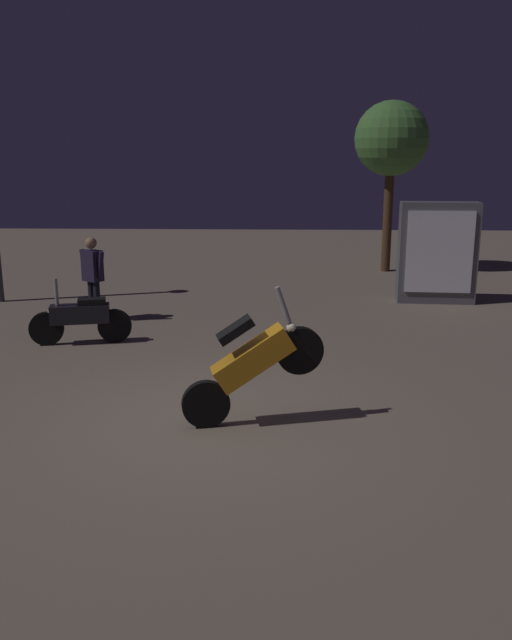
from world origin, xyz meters
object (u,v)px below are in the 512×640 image
Objects in this scene: person_rider_beside at (93,272)px; kiosk_billboard at (437,253)px; motorcycle_black_parked_left at (81,318)px; motorcycle_orange_foreground at (252,363)px.

kiosk_billboard reaches higher than person_rider_beside.
kiosk_billboard is at bearing -164.60° from motorcycle_black_parked_left.
person_rider_beside is (-0.19, 1.53, 0.50)m from motorcycle_black_parked_left.
person_rider_beside reaches higher than motorcycle_black_parked_left.
kiosk_billboard reaches higher than motorcycle_orange_foreground.
motorcycle_orange_foreground reaches higher than motorcycle_black_parked_left.
kiosk_billboard is (6.57, 3.40, 0.61)m from motorcycle_black_parked_left.
person_rider_beside is 7.02m from kiosk_billboard.
motorcycle_orange_foreground is 1.04× the size of person_rider_beside.
motorcycle_orange_foreground is 7.56m from kiosk_billboard.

